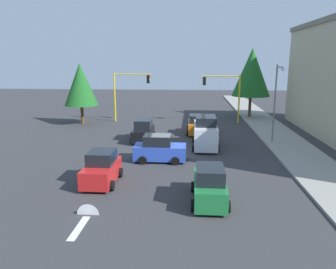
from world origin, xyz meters
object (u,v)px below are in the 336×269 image
Objects in this scene: traffic_signal_far_right at (129,88)px; car_black at (143,131)px; tree_opposite_side at (80,85)px; car_red at (102,169)px; delivery_van_white at (205,133)px; car_orange at (197,125)px; traffic_signal_far_left at (224,89)px; street_lamp_curbside at (276,96)px; car_blue at (160,149)px; tree_roadside_far at (252,72)px; car_green at (210,186)px.

car_black is (9.75, 3.17, -3.26)m from traffic_signal_far_right.
tree_opposite_side is 1.93× the size of car_red.
delivery_van_white is 1.17× the size of car_black.
car_orange is (4.42, 13.46, -3.74)m from tree_opposite_side.
traffic_signal_far_left is 7.85m from car_orange.
car_red is at bearing 21.87° from tree_opposite_side.
street_lamp_curbside is 1.83× the size of car_blue.
traffic_signal_far_left is at bearing -161.39° from street_lamp_curbside.
traffic_signal_far_left reaches higher than car_orange.
tree_roadside_far reaches higher than car_black.
car_blue is (16.00, 5.32, -3.26)m from traffic_signal_far_right.
street_lamp_curbside is at bearing 86.87° from car_black.
traffic_signal_far_right is 15.05m from delivery_van_white.
traffic_signal_far_right is 0.84× the size of street_lamp_curbside.
tree_opposite_side is at bearing -83.17° from traffic_signal_far_left.
delivery_van_white is 1.26× the size of car_blue.
traffic_signal_far_left is at bearing 167.67° from delivery_van_white.
delivery_van_white is 6.05m from car_black.
tree_roadside_far reaches higher than street_lamp_curbside.
car_blue is at bearing -154.50° from car_green.
car_green is (7.02, 3.35, -0.00)m from car_blue.
car_black is (-2.09, -5.67, -0.39)m from delivery_van_white.
car_blue is at bearing 18.38° from traffic_signal_far_right.
traffic_signal_far_right is at bearing -124.83° from street_lamp_curbside.
traffic_signal_far_right is 15.84m from tree_roadside_far.
traffic_signal_far_left is at bearing 159.08° from car_blue.
traffic_signal_far_right is 1.23× the size of delivery_van_white.
traffic_signal_far_right is at bearing -143.24° from delivery_van_white.
car_red is 5.64m from car_blue.
traffic_signal_far_right is 1.58× the size of car_orange.
tree_opposite_side is 0.79× the size of tree_roadside_far.
traffic_signal_far_right is 17.17m from car_blue.
traffic_signal_far_right is 1.50× the size of car_green.
car_red is 6.81m from car_green.
car_blue and car_black have the same top height.
street_lamp_curbside is at bearing 103.38° from delivery_van_white.
tree_roadside_far is (-6.00, 20.50, 1.25)m from tree_opposite_side.
street_lamp_curbside reaches higher than car_black.
car_green is 0.96× the size of car_black.
car_red is (10.34, -12.68, -3.45)m from street_lamp_curbside.
tree_opposite_side is at bearing -112.55° from street_lamp_curbside.
car_red is 11.02m from car_black.
delivery_van_white is (15.84, -6.39, -4.61)m from tree_roadside_far.
car_orange is (-16.60, -0.47, 0.00)m from car_green.
tree_opposite_side is 1.80× the size of car_green.
delivery_van_white is at bearing -21.96° from tree_roadside_far.
traffic_signal_far_right reaches higher than car_black.
car_red is 0.89× the size of car_black.
tree_opposite_side is 14.65m from car_orange.
tree_opposite_side reaches higher than car_red.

